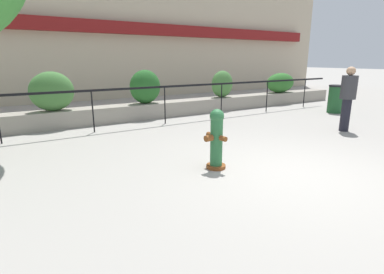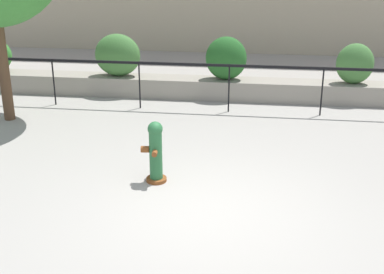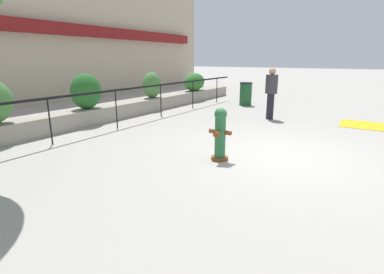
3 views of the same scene
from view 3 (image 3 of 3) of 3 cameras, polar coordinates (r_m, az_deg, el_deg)
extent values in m
plane|color=#9E9991|center=(6.79, 16.19, -3.24)|extent=(120.00, 120.00, 0.00)
cube|color=gray|center=(10.08, -18.46, 3.84)|extent=(18.00, 0.70, 0.50)
cube|color=black|center=(9.14, -14.45, 8.60)|extent=(15.00, 0.05, 0.06)
cylinder|color=black|center=(7.92, -25.45, 2.73)|extent=(0.04, 0.04, 1.15)
cylinder|color=black|center=(9.21, -14.23, 5.23)|extent=(0.04, 0.04, 1.15)
cylinder|color=black|center=(10.78, -5.96, 6.94)|extent=(0.04, 0.04, 1.15)
cylinder|color=black|center=(12.52, 0.15, 8.11)|extent=(0.04, 0.04, 1.15)
cylinder|color=black|center=(14.37, 4.75, 8.92)|extent=(0.04, 0.04, 1.15)
ellipsoid|color=#235B23|center=(9.88, -19.52, 8.21)|extent=(1.03, 0.70, 1.09)
ellipsoid|color=#427538|center=(12.08, -7.64, 9.76)|extent=(0.91, 0.56, 1.00)
ellipsoid|color=#2D6B28|center=(14.67, 0.45, 10.44)|extent=(1.52, 0.70, 0.84)
cylinder|color=brown|center=(6.23, 5.28, -4.03)|extent=(0.38, 0.38, 0.06)
cylinder|color=#286638|center=(6.10, 5.38, 0.02)|extent=(0.24, 0.24, 0.85)
sphere|color=#286638|center=(6.00, 5.49, 4.36)|extent=(0.25, 0.25, 0.25)
cylinder|color=brown|center=(5.91, 4.76, 0.58)|extent=(0.15, 0.13, 0.11)
cylinder|color=brown|center=(6.14, 3.90, 1.13)|extent=(0.10, 0.13, 0.09)
cylinder|color=brown|center=(6.02, 6.94, 0.77)|extent=(0.10, 0.13, 0.09)
cylinder|color=black|center=(10.60, 14.66, 5.67)|extent=(0.34, 0.34, 0.88)
cylinder|color=#333338|center=(10.51, 14.93, 9.71)|extent=(0.56, 0.56, 0.62)
sphere|color=tan|center=(10.49, 15.08, 12.02)|extent=(0.23, 0.23, 0.23)
cube|color=gold|center=(10.81, 29.92, 1.99)|extent=(1.34, 1.34, 0.01)
cylinder|color=#1E5128|center=(13.52, 10.18, 7.95)|extent=(0.52, 0.52, 0.95)
cylinder|color=black|center=(13.47, 10.28, 10.08)|extent=(0.55, 0.55, 0.06)
camera|label=1|loc=(2.65, 66.21, 3.43)|focal=28.00mm
camera|label=2|loc=(9.09, 74.43, 17.02)|focal=50.00mm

